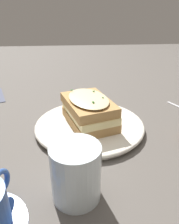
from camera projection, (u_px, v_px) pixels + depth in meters
The scene contains 4 objects.
ground_plane at pixel (102, 131), 0.52m from camera, with size 2.40×2.40×0.00m, color #514C47.
dinner_plate at pixel (90, 125), 0.53m from camera, with size 0.26×0.26×0.02m.
sandwich at pixel (89, 110), 0.51m from camera, with size 0.17×0.14×0.07m.
water_glass at pixel (76, 173), 0.33m from camera, with size 0.08×0.08×0.09m, color silver.
Camera 1 is at (-0.44, 0.07, 0.28)m, focal length 35.00 mm.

